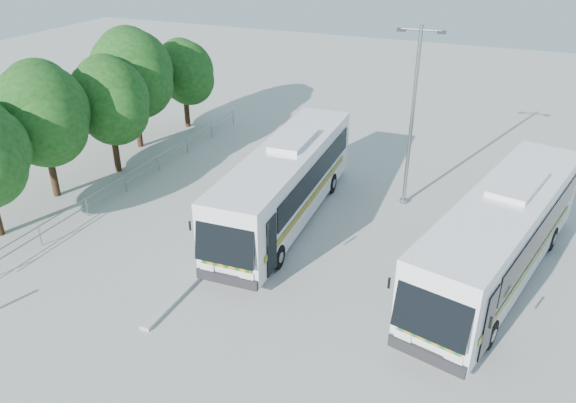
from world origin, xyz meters
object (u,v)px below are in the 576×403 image
at_px(tree_far_d, 132,72).
at_px(tree_far_e, 184,71).
at_px(coach_adjacent, 500,235).
at_px(tree_far_c, 109,99).
at_px(coach_main, 285,182).
at_px(tree_far_b, 41,112).
at_px(lamppost, 413,111).

xyz_separation_m(tree_far_d, tree_far_e, (0.68, 4.50, -0.93)).
distance_m(tree_far_e, coach_adjacent, 24.08).
xyz_separation_m(tree_far_d, coach_adjacent, (22.03, -6.47, -2.80)).
distance_m(tree_far_c, coach_main, 11.46).
bearing_deg(coach_main, tree_far_b, -171.39).
bearing_deg(tree_far_c, coach_adjacent, -7.58).
distance_m(coach_adjacent, lamppost, 7.69).
bearing_deg(lamppost, tree_far_d, 172.43).
bearing_deg(coach_adjacent, tree_far_e, 166.33).
distance_m(coach_main, lamppost, 6.93).
relative_size(tree_far_d, coach_main, 0.56).
bearing_deg(tree_far_b, coach_adjacent, 2.97).
bearing_deg(lamppost, tree_far_e, 157.38).
xyz_separation_m(tree_far_e, coach_main, (11.63, -9.71, -1.92)).
height_order(tree_far_e, coach_adjacent, tree_far_e).
distance_m(tree_far_b, coach_main, 12.52).
distance_m(tree_far_b, tree_far_c, 4.01).
height_order(coach_main, coach_adjacent, coach_adjacent).
xyz_separation_m(tree_far_b, coach_main, (12.02, 2.39, -2.60)).
height_order(tree_far_c, coach_adjacent, tree_far_c).
relative_size(tree_far_d, tree_far_e, 1.24).
height_order(tree_far_d, lamppost, lamppost).
height_order(coach_main, lamppost, lamppost).
bearing_deg(tree_far_b, tree_far_c, 77.09).
xyz_separation_m(tree_far_c, tree_far_d, (-1.19, 3.70, 0.56)).
distance_m(tree_far_c, lamppost, 16.19).
height_order(tree_far_b, coach_adjacent, tree_far_b).
bearing_deg(lamppost, tree_far_c, -174.70).
bearing_deg(coach_adjacent, tree_far_d, 177.16).
bearing_deg(lamppost, coach_main, -144.26).
xyz_separation_m(tree_far_b, tree_far_c, (0.89, 3.90, -0.31)).
relative_size(tree_far_d, lamppost, 0.83).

